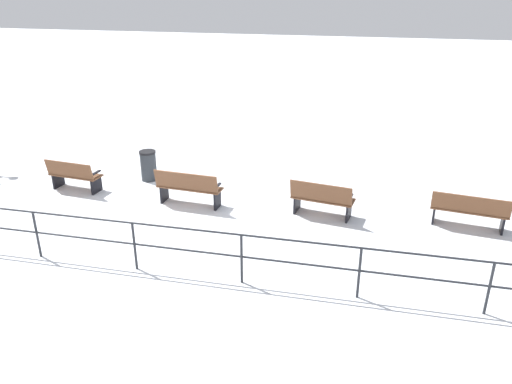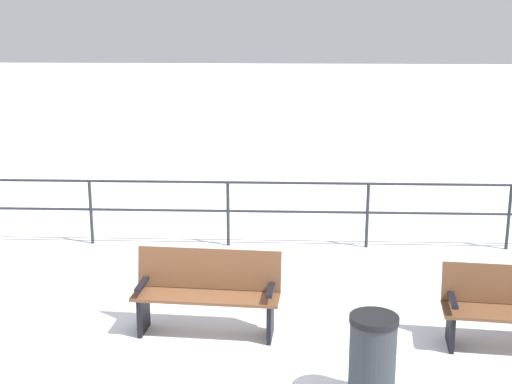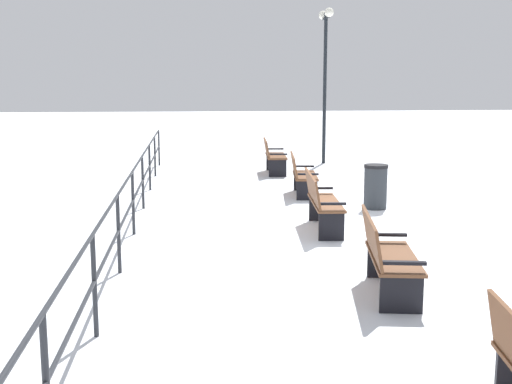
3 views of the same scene
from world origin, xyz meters
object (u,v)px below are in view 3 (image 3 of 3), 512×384
at_px(bench_third, 321,200).
at_px(bench_fifth, 273,156).
at_px(bench_second, 386,255).
at_px(bench_fourth, 302,174).
at_px(lamppost_middle, 325,54).
at_px(trash_bin, 376,187).

distance_m(bench_third, bench_fifth, 6.66).
height_order(bench_second, bench_fourth, bench_second).
xyz_separation_m(bench_second, bench_fourth, (0.11, 6.66, -0.02)).
bearing_deg(bench_fourth, bench_fifth, 99.74).
bearing_deg(lamppost_middle, bench_third, -101.62).
height_order(bench_fifth, trash_bin, bench_fifth).
xyz_separation_m(lamppost_middle, trash_bin, (-0.37, -6.93, -2.75)).
bearing_deg(bench_fourth, lamppost_middle, 79.90).
height_order(bench_second, bench_third, bench_third).
xyz_separation_m(bench_second, bench_fifth, (-0.10, 9.98, 0.00)).
xyz_separation_m(bench_third, bench_fifth, (0.02, 6.66, -0.03)).
height_order(bench_fifth, lamppost_middle, lamppost_middle).
bearing_deg(bench_second, bench_third, 101.30).
bearing_deg(bench_fifth, bench_third, -86.62).
relative_size(lamppost_middle, trash_bin, 5.17).
xyz_separation_m(bench_fifth, lamppost_middle, (1.75, 1.98, 2.71)).
height_order(bench_third, bench_fourth, bench_third).
bearing_deg(bench_fifth, bench_fourth, -82.83).
relative_size(bench_second, bench_fifth, 1.03).
bearing_deg(bench_third, bench_fourth, 90.34).
height_order(bench_second, trash_bin, bench_second).
height_order(bench_second, lamppost_middle, lamppost_middle).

